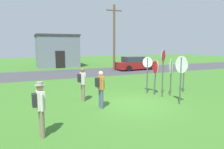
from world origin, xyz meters
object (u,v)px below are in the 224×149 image
object	(u,v)px
stop_sign_rear_right	(184,71)
stop_sign_leaning_right	(147,69)
stop_sign_center_cluster	(171,70)
person_in_dark_shirt	(82,82)
stop_sign_tallest	(155,71)
person_with_sunhat	(100,87)
person_in_teal	(40,105)
parked_car_on_street	(134,64)
stop_sign_nearest	(181,71)
stop_sign_rear_left	(163,65)
utility_pole	(114,37)

from	to	relation	value
stop_sign_rear_right	stop_sign_leaning_right	size ratio (longest dim) A/B	0.91
stop_sign_rear_right	stop_sign_center_cluster	size ratio (longest dim) A/B	0.93
person_in_dark_shirt	stop_sign_tallest	bearing A→B (deg)	-4.67
person_with_sunhat	person_in_dark_shirt	bearing A→B (deg)	106.53
person_in_teal	parked_car_on_street	bearing A→B (deg)	51.13
stop_sign_tallest	stop_sign_center_cluster	size ratio (longest dim) A/B	0.95
stop_sign_tallest	person_in_teal	size ratio (longest dim) A/B	1.15
stop_sign_nearest	person_with_sunhat	size ratio (longest dim) A/B	1.37
stop_sign_nearest	stop_sign_center_cluster	bearing A→B (deg)	66.37
person_with_sunhat	person_in_teal	xyz separation A→B (m)	(-2.70, -2.01, 0.03)
stop_sign_center_cluster	person_with_sunhat	bearing A→B (deg)	-172.46
stop_sign_nearest	parked_car_on_street	bearing A→B (deg)	69.63
parked_car_on_street	stop_sign_tallest	bearing A→B (deg)	-113.85
stop_sign_center_cluster	person_in_teal	xyz separation A→B (m)	(-7.08, -2.59, -0.43)
stop_sign_center_cluster	stop_sign_rear_left	bearing A→B (deg)	-176.45
stop_sign_tallest	person_with_sunhat	size ratio (longest dim) A/B	1.18
parked_car_on_street	person_in_dark_shirt	bearing A→B (deg)	-130.62
stop_sign_tallest	utility_pole	bearing A→B (deg)	77.64
utility_pole	stop_sign_nearest	size ratio (longest dim) A/B	3.06
parked_car_on_street	stop_sign_tallest	world-z (taller)	stop_sign_tallest
utility_pole	stop_sign_rear_right	xyz separation A→B (m)	(-0.55, -11.51, -2.41)
stop_sign_rear_left	stop_sign_nearest	xyz separation A→B (m)	(-0.08, -1.48, -0.15)
stop_sign_center_cluster	person_in_dark_shirt	world-z (taller)	stop_sign_center_cluster
stop_sign_center_cluster	person_with_sunhat	world-z (taller)	stop_sign_center_cluster
stop_sign_tallest	stop_sign_leaning_right	size ratio (longest dim) A/B	0.93
stop_sign_nearest	stop_sign_leaning_right	world-z (taller)	stop_sign_nearest
stop_sign_rear_right	stop_sign_nearest	distance (m)	2.74
parked_car_on_street	person_in_teal	bearing A→B (deg)	-128.87
stop_sign_rear_left	stop_sign_tallest	world-z (taller)	stop_sign_rear_left
stop_sign_leaning_right	person_with_sunhat	bearing A→B (deg)	-155.41
stop_sign_leaning_right	person_in_dark_shirt	xyz separation A→B (m)	(-3.94, -0.14, -0.44)
utility_pole	parked_car_on_street	distance (m)	3.83
person_with_sunhat	stop_sign_nearest	bearing A→B (deg)	-14.11
utility_pole	person_in_dark_shirt	world-z (taller)	utility_pole
stop_sign_rear_left	utility_pole	bearing A→B (deg)	78.56
parked_car_on_street	stop_sign_leaning_right	xyz separation A→B (m)	(-4.95, -10.23, 0.73)
person_in_teal	person_with_sunhat	bearing A→B (deg)	36.65
stop_sign_nearest	person_with_sunhat	world-z (taller)	stop_sign_nearest
person_with_sunhat	stop_sign_tallest	bearing A→B (deg)	16.85
stop_sign_leaning_right	stop_sign_tallest	bearing A→B (deg)	-65.20
parked_car_on_street	stop_sign_nearest	world-z (taller)	stop_sign_nearest
stop_sign_nearest	person_in_dark_shirt	distance (m)	4.83
stop_sign_rear_left	stop_sign_tallest	xyz separation A→B (m)	(-0.07, 0.58, -0.39)
utility_pole	stop_sign_tallest	world-z (taller)	utility_pole
parked_car_on_street	stop_sign_tallest	distance (m)	11.72
utility_pole	person_in_teal	bearing A→B (deg)	-121.60
stop_sign_tallest	person_with_sunhat	bearing A→B (deg)	-163.15
stop_sign_leaning_right	person_in_dark_shirt	distance (m)	3.96
utility_pole	person_with_sunhat	xyz separation A→B (m)	(-6.21, -12.47, -2.74)
stop_sign_rear_left	stop_sign_nearest	distance (m)	1.49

